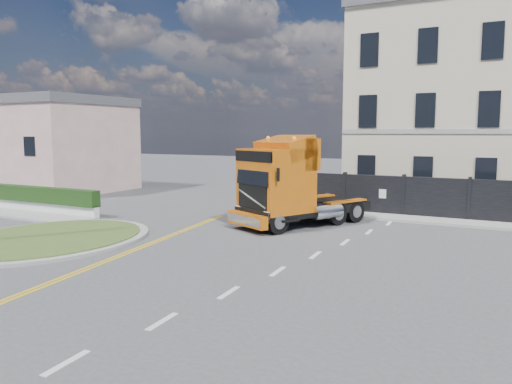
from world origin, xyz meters
The scene contains 10 objects.
ground centered at (0.00, 0.00, 0.00)m, with size 120.00×120.00×0.00m, color #424244.
traffic_island centered at (-7.00, -3.00, 0.08)m, with size 6.80×6.80×0.17m.
hedge_wall centered at (-13.00, 1.50, 0.74)m, with size 8.00×0.55×1.35m.
pavement_side centered at (-13.00, 0.40, 0.05)m, with size 8.50×1.80×0.10m, color gray.
seaside_bldg_pink centered at (-20.00, 9.00, 3.00)m, with size 8.00×8.00×6.00m, color beige.
seaside_bldg_cream centered at (-28.00, 11.00, 2.50)m, with size 9.00×8.00×5.00m, color beige.
hoarding_fence centered at (6.55, 9.00, 1.00)m, with size 18.80×0.25×2.00m.
georgian_building centered at (6.00, 16.50, 5.77)m, with size 12.30×10.30×12.80m.
pavement_far centered at (6.00, 8.10, 0.06)m, with size 20.00×1.60×0.12m, color gray.
truck centered at (-0.04, 3.93, 1.75)m, with size 4.99×6.91×3.90m.
Camera 1 is at (8.83, -16.03, 4.16)m, focal length 35.00 mm.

